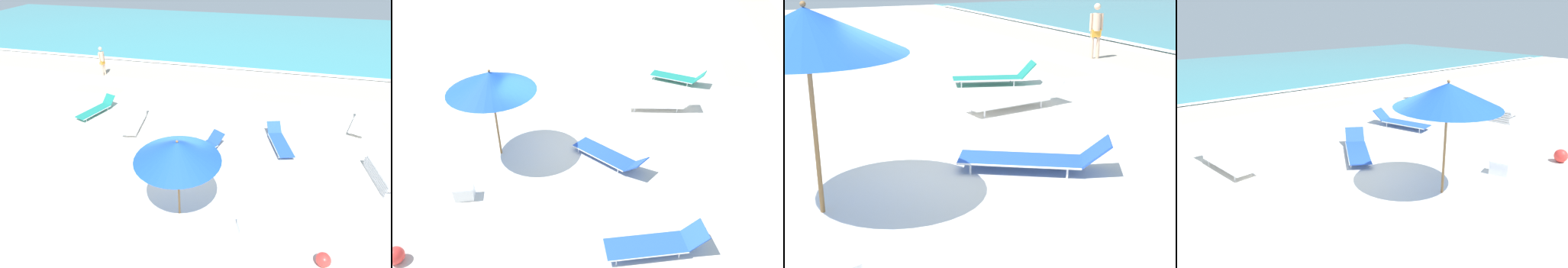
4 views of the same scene
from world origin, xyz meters
The scene contains 10 objects.
ground_plane centered at (0.00, 0.01, -0.08)m, with size 60.00×60.00×0.16m.
ocean_water centered at (0.00, 20.64, 0.03)m, with size 60.00×18.84×0.07m.
beach_umbrella centered at (0.55, -1.66, 2.30)m, with size 2.40×2.40×2.65m.
lounger_stack centered at (6.95, 1.40, 0.25)m, with size 0.87×1.99×0.49m.
sun_lounger_under_umbrella centered at (0.47, 1.53, 0.21)m, with size 1.72×2.26×0.54m.
sun_lounger_near_water_left centered at (-2.85, 3.02, 0.21)m, with size 0.89×2.37×0.53m.
sun_lounger_near_water_right centered at (6.95, 5.15, 0.21)m, with size 1.30×2.22×0.50m.
sun_lounger_mid_beach_solo centered at (3.46, 2.85, 0.21)m, with size 1.19×2.24×0.54m.
beach_ball centered at (4.58, -2.50, 0.19)m, with size 0.38×0.38×0.38m.
cooler_box centered at (2.52, -1.91, 0.19)m, with size 0.48×0.58×0.37m.
Camera 4 is at (-5.81, -6.89, 4.02)m, focal length 35.00 mm.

